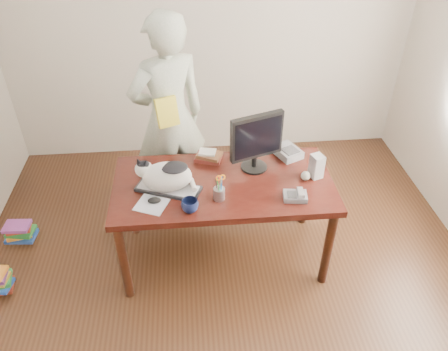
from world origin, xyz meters
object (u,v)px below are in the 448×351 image
calculator (287,152)px  person (169,119)px  mouse (154,200)px  monitor (256,140)px  cat (165,175)px  book_stack (209,156)px  speaker (317,166)px  baseball (306,176)px  book_pile_b (20,231)px  pen_cup (219,192)px  coffee_mug (190,206)px  keyboard (168,189)px  desk (222,192)px  phone (296,196)px

calculator → person: 1.02m
mouse → person: size_ratio=0.06×
monitor → mouse: size_ratio=4.27×
cat → book_stack: bearing=69.1°
mouse → book_stack: bearing=73.6°
monitor → speaker: size_ratio=2.52×
baseball → calculator: (-0.07, 0.33, -0.00)m
baseball → book_pile_b: (-2.32, 0.37, -0.71)m
monitor → calculator: bearing=10.5°
monitor → pen_cup: bearing=-151.8°
mouse → coffee_mug: size_ratio=0.93×
baseball → book_stack: (-0.69, 0.32, -0.00)m
monitor → pen_cup: size_ratio=2.25×
keyboard → coffee_mug: 0.28m
keyboard → speaker: size_ratio=2.67×
cat → monitor: bearing=38.1°
desk → speaker: (0.68, -0.06, 0.24)m
baseball → desk: bearing=170.6°
monitor → book_pile_b: monitor is taller
cat → monitor: size_ratio=0.96×
speaker → person: person is taller
phone → baseball: phone is taller
monitor → baseball: bearing=-45.2°
monitor → baseball: 0.45m
monitor → baseball: size_ratio=6.69×
baseball → phone: bearing=-119.9°
speaker → book_pile_b: size_ratio=0.71×
desk → book_stack: 0.30m
book_stack → baseball: bearing=-5.2°
book_stack → book_pile_b: size_ratio=0.90×
baseball → person: 1.24m
calculator → book_pile_b: calculator is taller
baseball → person: size_ratio=0.04×
mouse → phone: 0.97m
phone → baseball: (0.12, 0.21, 0.01)m
desk → baseball: (0.60, -0.10, 0.18)m
coffee_mug → person: bearing=98.0°
phone → person: size_ratio=0.10×
book_stack → book_pile_b: book_stack is taller
cat → mouse: bearing=-98.5°
speaker → calculator: size_ratio=0.68×
phone → book_stack: bearing=144.0°
phone → calculator: phone is taller
speaker → book_stack: speaker is taller
book_stack → pen_cup: bearing=-65.1°
cat → pen_cup: (0.37, -0.13, -0.07)m
book_stack → mouse: bearing=-109.5°
mouse → baseball: baseball is taller
pen_cup → coffee_mug: pen_cup is taller
pen_cup → keyboard: bearing=159.8°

